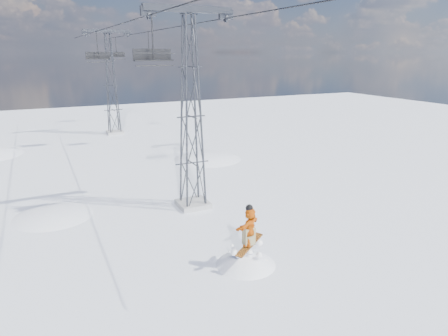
{
  "coord_description": "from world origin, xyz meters",
  "views": [
    {
      "loc": [
        -7.22,
        -13.34,
        9.02
      ],
      "look_at": [
        0.7,
        3.38,
        3.65
      ],
      "focal_mm": 32.0,
      "sensor_mm": 36.0,
      "label": 1
    }
  ],
  "objects_px": {
    "lift_tower_near": "(191,117)",
    "lift_chair_near": "(153,56)",
    "lift_tower_far": "(111,86)",
    "snowboarder_jump": "(245,296)"
  },
  "relations": [
    {
      "from": "lift_tower_far",
      "to": "lift_chair_near",
      "type": "distance_m",
      "value": 25.83
    },
    {
      "from": "lift_tower_near",
      "to": "lift_chair_near",
      "type": "relative_size",
      "value": 4.56
    },
    {
      "from": "lift_tower_far",
      "to": "lift_tower_near",
      "type": "bearing_deg",
      "value": -90.0
    },
    {
      "from": "lift_tower_near",
      "to": "lift_tower_far",
      "type": "height_order",
      "value": "same"
    },
    {
      "from": "snowboarder_jump",
      "to": "lift_chair_near",
      "type": "height_order",
      "value": "lift_chair_near"
    },
    {
      "from": "snowboarder_jump",
      "to": "lift_chair_near",
      "type": "distance_m",
      "value": 12.72
    },
    {
      "from": "lift_tower_far",
      "to": "snowboarder_jump",
      "type": "xyz_separation_m",
      "value": [
        -0.4,
        -32.51,
        -7.1
      ]
    },
    {
      "from": "lift_tower_near",
      "to": "snowboarder_jump",
      "type": "xyz_separation_m",
      "value": [
        -0.4,
        -7.51,
        -7.1
      ]
    },
    {
      "from": "lift_tower_near",
      "to": "lift_tower_far",
      "type": "relative_size",
      "value": 1.0
    },
    {
      "from": "lift_chair_near",
      "to": "lift_tower_near",
      "type": "bearing_deg",
      "value": 13.14
    }
  ]
}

